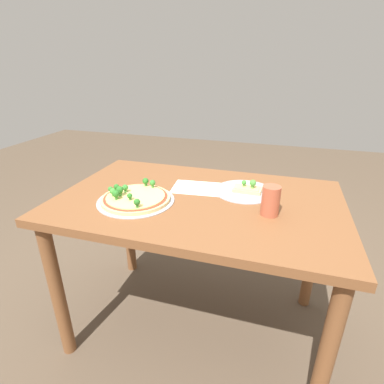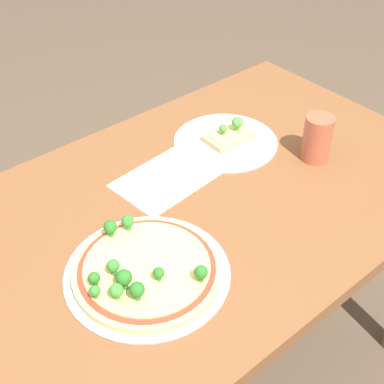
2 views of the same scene
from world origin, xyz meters
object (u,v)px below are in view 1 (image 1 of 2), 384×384
pizza_tray_slice (246,190)px  drinking_cup (271,201)px  dining_table (198,219)px  pizza_tray_whole (135,198)px

pizza_tray_slice → drinking_cup: size_ratio=2.31×
drinking_cup → dining_table: bearing=-12.2°
dining_table → pizza_tray_slice: pizza_tray_slice is taller
pizza_tray_whole → pizza_tray_slice: pizza_tray_whole is taller
dining_table → pizza_tray_slice: (-0.19, -0.13, 0.11)m
dining_table → pizza_tray_whole: pizza_tray_whole is taller
dining_table → pizza_tray_whole: bearing=23.1°
dining_table → drinking_cup: size_ratio=10.36×
dining_table → drinking_cup: drinking_cup is taller
pizza_tray_whole → drinking_cup: bearing=-175.9°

